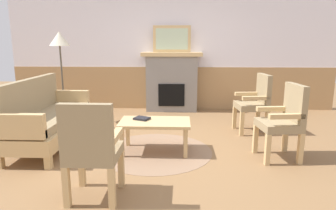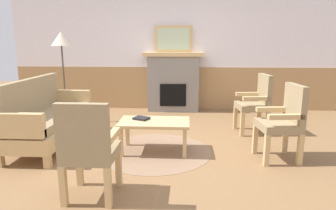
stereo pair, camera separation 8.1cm
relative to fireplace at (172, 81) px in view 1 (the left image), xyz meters
The scene contains 12 objects.
ground_plane 2.44m from the fireplace, 90.00° to the right, with size 14.00×14.00×0.00m, color olive.
wall_back 0.70m from the fireplace, 90.00° to the left, with size 7.20×0.14×2.70m.
fireplace is the anchor object (origin of this frame).
framed_picture 0.91m from the fireplace, 90.00° to the left, with size 0.80×0.04×0.56m.
couch 2.92m from the fireplace, 126.90° to the right, with size 0.70×1.80×0.98m.
coffee_table 2.55m from the fireplace, 93.55° to the right, with size 0.96×0.56×0.44m.
round_rug 2.62m from the fireplace, 93.55° to the right, with size 1.59×1.59×0.01m, color #896B51.
book_on_table 2.49m from the fireplace, 98.00° to the right, with size 0.20×0.16×0.03m, color black.
armchair_near_fireplace 3.11m from the fireplace, 60.56° to the right, with size 0.53×0.53×0.98m.
armchair_by_window_left 2.11m from the fireplace, 46.75° to the right, with size 0.53×0.53×0.98m.
armchair_front_left 3.90m from the fireplace, 99.42° to the right, with size 0.48×0.48×0.98m.
floor_lamp_by_couch 2.40m from the fireplace, 151.86° to the right, with size 0.36×0.36×1.68m.
Camera 1 is at (0.18, -4.09, 1.50)m, focal length 31.63 mm.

